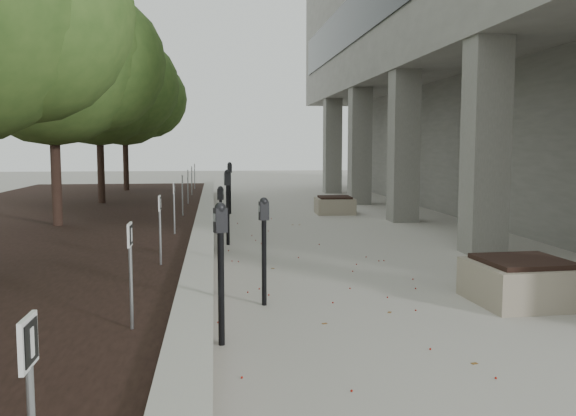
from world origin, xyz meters
TOP-DOWN VIEW (x-y plane):
  - ground at (0.00, 0.00)m, footprint 90.00×90.00m
  - retaining_wall at (-1.82, 9.00)m, footprint 0.39×26.00m
  - planting_bed at (-5.50, 9.00)m, footprint 7.00×26.00m
  - crabapple_tree_3 at (-4.80, 8.00)m, footprint 4.60×4.00m
  - crabapple_tree_4 at (-4.80, 13.00)m, footprint 4.60×4.00m
  - crabapple_tree_5 at (-4.80, 18.00)m, footprint 4.60×4.00m
  - parking_sign_2 at (-2.35, 0.50)m, footprint 0.04×0.22m
  - parking_sign_3 at (-2.35, 3.50)m, footprint 0.04×0.22m
  - parking_sign_4 at (-2.35, 6.50)m, footprint 0.04×0.22m
  - parking_sign_5 at (-2.35, 9.50)m, footprint 0.04×0.22m
  - parking_sign_6 at (-2.35, 12.50)m, footprint 0.04×0.22m
  - parking_sign_7 at (-2.35, 15.50)m, footprint 0.04×0.22m
  - parking_sign_8 at (-2.35, 18.50)m, footprint 0.04×0.22m
  - parking_meter_1 at (-1.55, 1.18)m, footprint 0.17×0.15m
  - parking_meter_2 at (-0.99, 2.70)m, footprint 0.16×0.13m
  - parking_meter_3 at (-1.50, 6.76)m, footprint 0.15×0.12m
  - parking_meter_4 at (-1.34, 7.57)m, footprint 0.17×0.13m
  - parking_meter_5 at (-1.16, 13.38)m, footprint 0.16×0.12m
  - planter_front at (2.34, 2.42)m, footprint 1.30×1.30m
  - planter_back at (1.95, 13.04)m, footprint 1.16×1.16m
  - berry_scatter at (-0.10, 5.00)m, footprint 3.30×14.10m

SIDE VIEW (x-z plane):
  - ground at x=0.00m, z-range 0.00..0.00m
  - berry_scatter at x=-0.10m, z-range 0.00..0.02m
  - planting_bed at x=-5.50m, z-range 0.00..0.40m
  - retaining_wall at x=-1.82m, z-range 0.00..0.50m
  - planter_back at x=1.95m, z-range 0.00..0.52m
  - planter_front at x=2.34m, z-range 0.00..0.58m
  - parking_meter_3 at x=-1.50m, z-range 0.00..1.27m
  - parking_meter_2 at x=-0.99m, z-range 0.00..1.38m
  - parking_meter_1 at x=-1.55m, z-range 0.00..1.47m
  - parking_meter_5 at x=-1.16m, z-range 0.00..1.54m
  - parking_meter_4 at x=-1.34m, z-range 0.00..1.55m
  - parking_sign_2 at x=-2.35m, z-range 0.40..1.36m
  - parking_sign_3 at x=-2.35m, z-range 0.40..1.36m
  - parking_sign_4 at x=-2.35m, z-range 0.40..1.36m
  - parking_sign_5 at x=-2.35m, z-range 0.40..1.36m
  - parking_sign_6 at x=-2.35m, z-range 0.40..1.36m
  - parking_sign_7 at x=-2.35m, z-range 0.40..1.36m
  - parking_sign_8 at x=-2.35m, z-range 0.40..1.36m
  - crabapple_tree_3 at x=-4.80m, z-range 0.40..5.84m
  - crabapple_tree_4 at x=-4.80m, z-range 0.40..5.84m
  - crabapple_tree_5 at x=-4.80m, z-range 0.40..5.84m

